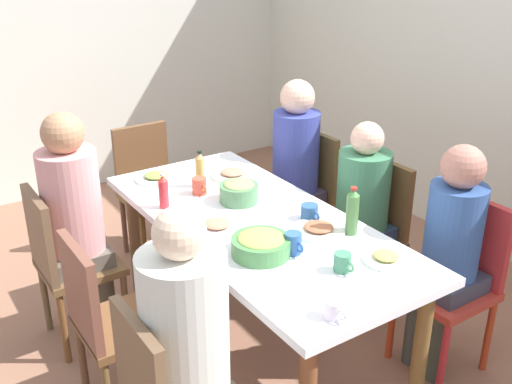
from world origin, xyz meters
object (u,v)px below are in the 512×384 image
chair_1 (457,274)px  bowl_1 (239,191)px  person_4 (75,210)px  plate_1 (217,226)px  person_5 (361,203)px  plate_4 (319,229)px  dining_table (256,236)px  bowl_0 (261,245)px  person_2 (294,159)px  cup_2 (343,262)px  cup_0 (293,243)px  person_1 (450,243)px  chair_3 (107,317)px  plate_3 (156,177)px  chair_5 (370,227)px  chair_2 (304,192)px  plate_2 (386,258)px  chair_0 (149,184)px  bottle_0 (164,192)px  plate_0 (233,174)px  bottle_2 (200,170)px  cup_3 (310,212)px  chair_4 (64,259)px  person_6 (188,337)px  cup_4 (200,186)px  bottle_1 (352,212)px  cup_1 (334,309)px

chair_1 → bowl_1: chair_1 is taller
person_4 → plate_1: (0.60, 0.50, 0.02)m
person_5 → plate_4: 0.60m
dining_table → bowl_0: bowl_0 is taller
dining_table → person_2: (-0.62, 0.71, 0.07)m
person_2 → plate_4: 1.04m
plate_1 → cup_2: bearing=21.0°
person_4 → cup_0: size_ratio=11.56×
person_1 → chair_3: person_1 is taller
plate_3 → chair_5: bearing=52.5°
person_1 → chair_2: bearing=175.8°
person_1 → plate_2: size_ratio=5.94×
chair_0 → cup_2: size_ratio=8.25×
chair_0 → plate_4: size_ratio=3.53×
bowl_0 → bottle_0: bearing=-168.4°
plate_0 → plate_4: same height
chair_3 → plate_2: chair_3 is taller
cup_0 → bottle_2: bottle_2 is taller
dining_table → person_4: (-0.62, -0.71, 0.09)m
person_5 → bottle_2: bearing=-125.7°
chair_2 → person_5: person_5 is taller
plate_2 → cup_3: bearing=-177.9°
person_4 → chair_4: bearing=-90.0°
person_6 → plate_3: size_ratio=5.30×
person_5 → plate_3: bearing=-130.2°
plate_2 → cup_0: 0.41m
cup_2 → plate_4: bearing=156.8°
chair_2 → person_5: bearing=-8.4°
chair_0 → person_1: 2.07m
person_4 → plate_4: size_ratio=5.08×
plate_3 → bottle_0: bottle_0 is taller
chair_4 → plate_1: (0.60, 0.59, 0.28)m
chair_3 → cup_3: (0.14, 1.02, 0.30)m
dining_table → chair_4: (-0.62, -0.80, -0.17)m
plate_2 → cup_2: size_ratio=1.87×
dining_table → bottle_2: (-0.52, -0.02, 0.19)m
person_6 → bottle_0: bearing=158.6°
plate_2 → cup_4: 1.13m
chair_4 → bottle_1: size_ratio=3.79×
chair_0 → person_2: size_ratio=0.71×
person_5 → person_6: 1.55m
dining_table → chair_3: size_ratio=2.08×
bowl_1 → cup_2: size_ratio=1.89×
chair_0 → chair_2: same height
cup_0 → bottle_2: (-0.90, 0.03, 0.05)m
dining_table → chair_5: bearing=90.0°
cup_1 → bottle_2: (-1.36, 0.19, 0.06)m
person_4 → person_5: person_4 is taller
person_6 → cup_0: (-0.25, 0.66, 0.07)m
chair_4 → plate_3: 0.68m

